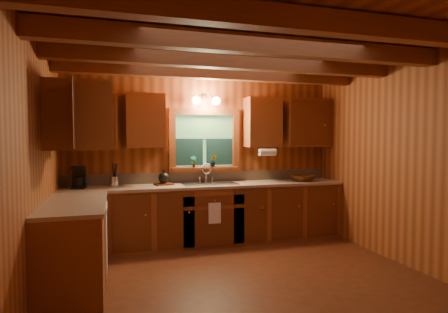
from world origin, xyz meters
name	(u,v)px	position (x,y,z in m)	size (l,w,h in m)	color
room	(245,164)	(0.00, 0.00, 1.30)	(4.20, 4.20, 4.20)	#552814
ceiling_beams	(245,54)	(0.00, 0.00, 2.49)	(4.20, 2.54, 0.18)	brown
base_cabinets	(180,221)	(-0.49, 1.28, 0.43)	(4.20, 2.22, 0.86)	brown
countertop	(181,189)	(-0.48, 1.29, 0.88)	(4.20, 2.24, 0.04)	tan
backsplash	(204,177)	(0.00, 1.89, 0.98)	(4.20, 0.02, 0.16)	tan
dishwasher_panel	(106,238)	(-1.47, 0.68, 0.43)	(0.02, 0.60, 0.80)	white
upper_cabinets	(173,120)	(-0.56, 1.42, 1.84)	(4.19, 1.77, 0.78)	brown
window	(205,142)	(0.00, 1.87, 1.53)	(1.12, 0.08, 1.00)	brown
window_sill	(205,168)	(0.00, 1.82, 1.12)	(1.06, 0.14, 0.04)	brown
wall_sconce	(206,100)	(0.00, 1.75, 2.16)	(0.45, 0.21, 0.17)	black
paper_towel_roll	(267,152)	(0.92, 1.53, 1.37)	(0.11, 0.11, 0.27)	white
dish_towel	(215,213)	(0.00, 1.26, 0.52)	(0.18, 0.01, 0.30)	white
sink	(209,187)	(0.00, 1.60, 0.86)	(0.82, 0.48, 0.43)	silver
coffee_maker	(79,177)	(-1.83, 1.65, 1.05)	(0.17, 0.22, 0.30)	black
utensil_crock	(114,181)	(-1.37, 1.66, 0.98)	(0.12, 0.12, 0.33)	silver
cutting_board	(164,184)	(-0.67, 1.67, 0.91)	(0.25, 0.18, 0.02)	#5A2913
teakettle	(164,178)	(-0.67, 1.67, 1.00)	(0.16, 0.16, 0.21)	black
wicker_basket	(303,178)	(1.53, 1.52, 0.95)	(0.39, 0.39, 0.09)	#48230C
potted_plant_left	(194,162)	(-0.19, 1.79, 1.23)	(0.09, 0.06, 0.18)	#5A2913
potted_plant_right	(213,161)	(0.13, 1.80, 1.23)	(0.10, 0.08, 0.18)	#5A2913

